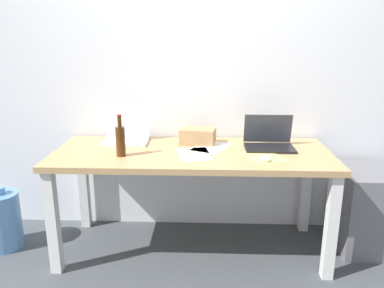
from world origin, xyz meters
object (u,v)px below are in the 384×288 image
(desk, at_px, (192,164))
(computer_mouse, at_px, (265,158))
(laptop_right, at_px, (269,141))
(filing_cabinet, at_px, (365,209))
(water_cooler_jug, at_px, (2,220))
(cardboard_box, at_px, (198,136))
(laptop_left, at_px, (126,135))
(beer_bottle, at_px, (120,140))

(desk, xyz_separation_m, computer_mouse, (0.47, -0.20, 0.11))
(desk, relative_size, laptop_right, 5.59)
(computer_mouse, bearing_deg, filing_cabinet, 1.41)
(desk, distance_m, water_cooler_jug, 1.46)
(cardboard_box, distance_m, water_cooler_jug, 1.56)
(laptop_right, bearing_deg, computer_mouse, -102.53)
(laptop_right, bearing_deg, cardboard_box, 169.52)
(desk, xyz_separation_m, cardboard_box, (0.03, 0.19, 0.15))
(computer_mouse, height_order, water_cooler_jug, computer_mouse)
(computer_mouse, height_order, cardboard_box, cardboard_box)
(laptop_left, distance_m, water_cooler_jug, 1.10)
(laptop_left, height_order, cardboard_box, laptop_left)
(beer_bottle, xyz_separation_m, filing_cabinet, (1.73, 0.21, -0.56))
(beer_bottle, xyz_separation_m, computer_mouse, (0.93, -0.07, -0.09))
(laptop_left, distance_m, computer_mouse, 1.06)
(cardboard_box, bearing_deg, computer_mouse, -41.71)
(laptop_left, xyz_separation_m, cardboard_box, (0.54, -0.02, 0.00))
(laptop_left, height_order, beer_bottle, beer_bottle)
(beer_bottle, bearing_deg, computer_mouse, -4.23)
(beer_bottle, relative_size, cardboard_box, 1.11)
(laptop_left, height_order, laptop_right, laptop_left)
(cardboard_box, bearing_deg, beer_bottle, -147.15)
(laptop_right, distance_m, water_cooler_jug, 2.02)
(laptop_left, bearing_deg, filing_cabinet, -4.16)
(computer_mouse, height_order, filing_cabinet, computer_mouse)
(desk, height_order, laptop_right, laptop_right)
(laptop_right, height_order, beer_bottle, beer_bottle)
(laptop_right, xyz_separation_m, cardboard_box, (-0.50, 0.09, 0.01))
(computer_mouse, distance_m, filing_cabinet, 0.96)
(water_cooler_jug, bearing_deg, cardboard_box, 8.83)
(desk, xyz_separation_m, beer_bottle, (-0.46, -0.13, 0.20))
(laptop_right, bearing_deg, beer_bottle, -167.18)
(computer_mouse, relative_size, cardboard_box, 0.40)
(laptop_left, relative_size, laptop_right, 0.98)
(laptop_left, xyz_separation_m, beer_bottle, (0.04, -0.34, 0.05))
(laptop_left, xyz_separation_m, laptop_right, (1.04, -0.11, -0.00))
(water_cooler_jug, bearing_deg, beer_bottle, -6.10)
(cardboard_box, relative_size, filing_cabinet, 0.42)
(water_cooler_jug, bearing_deg, computer_mouse, -5.16)
(desk, height_order, computer_mouse, computer_mouse)
(cardboard_box, height_order, water_cooler_jug, cardboard_box)
(laptop_right, height_order, computer_mouse, laptop_right)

